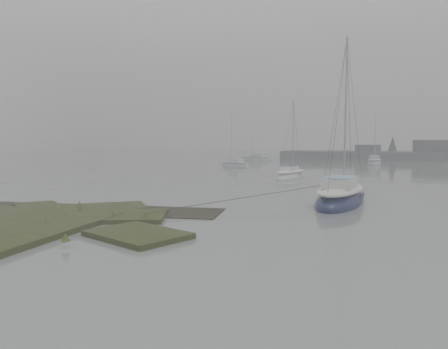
% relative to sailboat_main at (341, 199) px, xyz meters
% --- Properties ---
extents(ground, '(160.00, 160.00, 0.00)m').
position_rel_sailboat_main_xyz_m(ground, '(-7.30, 20.20, -0.30)').
color(ground, slate).
rests_on(ground, ground).
extents(sailboat_main, '(3.35, 7.22, 9.81)m').
position_rel_sailboat_main_xyz_m(sailboat_main, '(0.00, 0.00, 0.00)').
color(sailboat_main, '#121637').
rests_on(sailboat_main, ground).
extents(sailboat_white, '(2.82, 5.62, 7.58)m').
position_rel_sailboat_main_xyz_m(sailboat_white, '(-4.81, 14.55, -0.07)').
color(sailboat_white, silver).
rests_on(sailboat_white, ground).
extents(sailboat_far_a, '(5.01, 4.23, 7.04)m').
position_rel_sailboat_main_xyz_m(sailboat_far_a, '(-13.53, 27.88, -0.09)').
color(sailboat_far_a, '#B1B6BB').
rests_on(sailboat_far_a, ground).
extents(sailboat_far_b, '(2.21, 5.70, 7.89)m').
position_rel_sailboat_main_xyz_m(sailboat_far_b, '(3.33, 39.09, -0.06)').
color(sailboat_far_b, '#AAB0B4').
rests_on(sailboat_far_b, ground).
extents(sailboat_far_c, '(5.38, 1.77, 7.59)m').
position_rel_sailboat_main_xyz_m(sailboat_far_c, '(-14.53, 43.95, -0.07)').
color(sailboat_far_c, '#B4BABE').
rests_on(sailboat_far_c, ground).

